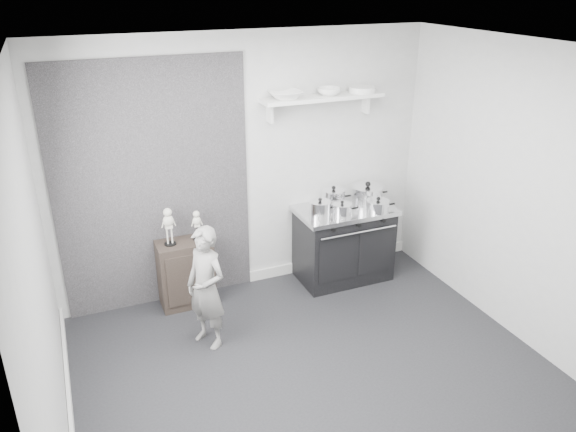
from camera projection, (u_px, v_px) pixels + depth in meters
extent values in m
plane|color=black|center=(319.00, 378.00, 4.80)|extent=(4.00, 4.00, 0.00)
cube|color=#B0B0AE|center=(246.00, 166.00, 5.78)|extent=(4.00, 0.02, 2.70)
cube|color=#B0B0AE|center=(484.00, 382.00, 2.74)|extent=(4.00, 0.02, 2.70)
cube|color=#B0B0AE|center=(38.00, 288.00, 3.55)|extent=(0.02, 3.60, 2.70)
cube|color=#B0B0AE|center=(525.00, 198.00, 4.97)|extent=(0.02, 3.60, 2.70)
cube|color=silver|center=(328.00, 52.00, 3.72)|extent=(4.00, 3.60, 0.02)
cube|color=black|center=(154.00, 188.00, 5.47)|extent=(1.90, 0.02, 2.50)
cube|color=silver|center=(330.00, 260.00, 6.63)|extent=(2.00, 0.03, 0.12)
cube|color=silver|center=(323.00, 98.00, 5.69)|extent=(1.30, 0.26, 0.04)
cube|color=silver|center=(270.00, 113.00, 5.60)|extent=(0.03, 0.12, 0.20)
cube|color=silver|center=(366.00, 104.00, 5.99)|extent=(0.03, 0.12, 0.20)
cube|color=black|center=(343.00, 245.00, 6.25)|extent=(0.99, 0.59, 0.79)
cube|color=silver|center=(345.00, 210.00, 6.08)|extent=(1.05, 0.63, 0.05)
cube|color=black|center=(337.00, 259.00, 5.90)|extent=(0.42, 0.02, 0.52)
cube|color=black|center=(376.00, 251.00, 6.07)|extent=(0.42, 0.02, 0.52)
cylinder|color=silver|center=(359.00, 232.00, 5.85)|extent=(0.89, 0.02, 0.02)
cylinder|color=black|center=(333.00, 230.00, 5.73)|extent=(0.04, 0.03, 0.04)
cylinder|color=black|center=(359.00, 225.00, 5.83)|extent=(0.04, 0.03, 0.04)
cylinder|color=black|center=(383.00, 221.00, 5.94)|extent=(0.04, 0.03, 0.04)
cube|color=black|center=(186.00, 273.00, 5.75)|extent=(0.54, 0.32, 0.71)
imported|color=slate|center=(206.00, 288.00, 5.03)|extent=(0.46, 0.51, 1.17)
cylinder|color=silver|center=(320.00, 209.00, 5.85)|extent=(0.22, 0.22, 0.15)
cylinder|color=silver|center=(320.00, 202.00, 5.82)|extent=(0.23, 0.23, 0.01)
sphere|color=black|center=(320.00, 200.00, 5.80)|extent=(0.04, 0.04, 0.04)
cylinder|color=black|center=(333.00, 207.00, 5.90)|extent=(0.10, 0.02, 0.02)
cylinder|color=silver|center=(333.00, 198.00, 6.11)|extent=(0.25, 0.25, 0.17)
cylinder|color=silver|center=(334.00, 190.00, 6.08)|extent=(0.25, 0.25, 0.02)
sphere|color=black|center=(334.00, 188.00, 6.07)|extent=(0.04, 0.04, 0.04)
cylinder|color=black|center=(347.00, 196.00, 6.17)|extent=(0.10, 0.02, 0.02)
cylinder|color=silver|center=(367.00, 195.00, 6.21)|extent=(0.33, 0.33, 0.16)
cylinder|color=silver|center=(368.00, 187.00, 6.18)|extent=(0.34, 0.34, 0.02)
sphere|color=black|center=(368.00, 184.00, 6.16)|extent=(0.06, 0.06, 0.06)
cylinder|color=black|center=(383.00, 192.00, 6.29)|extent=(0.10, 0.02, 0.02)
cylinder|color=silver|center=(378.00, 206.00, 5.98)|extent=(0.24, 0.24, 0.11)
cylinder|color=silver|center=(378.00, 201.00, 5.95)|extent=(0.25, 0.25, 0.01)
sphere|color=black|center=(378.00, 199.00, 5.94)|extent=(0.04, 0.04, 0.04)
cylinder|color=black|center=(391.00, 204.00, 6.03)|extent=(0.10, 0.02, 0.02)
cylinder|color=silver|center=(342.00, 210.00, 5.86)|extent=(0.20, 0.20, 0.12)
cylinder|color=silver|center=(342.00, 204.00, 5.83)|extent=(0.21, 0.21, 0.01)
sphere|color=black|center=(342.00, 202.00, 5.82)|extent=(0.04, 0.04, 0.04)
cylinder|color=black|center=(354.00, 208.00, 5.91)|extent=(0.10, 0.02, 0.02)
imported|color=white|center=(285.00, 95.00, 5.52)|extent=(0.33, 0.33, 0.08)
imported|color=white|center=(329.00, 91.00, 5.69)|extent=(0.24, 0.24, 0.07)
cylinder|color=white|center=(362.00, 89.00, 5.83)|extent=(0.28, 0.28, 0.06)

